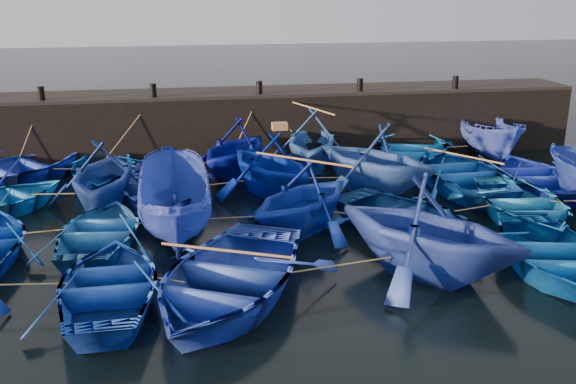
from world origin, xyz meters
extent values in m
plane|color=black|center=(0.00, 0.00, 0.00)|extent=(120.00, 120.00, 0.00)
cube|color=black|center=(0.00, 10.50, 1.25)|extent=(26.00, 2.50, 2.50)
cube|color=black|center=(0.00, 10.50, 2.56)|extent=(26.00, 2.50, 0.12)
cylinder|color=black|center=(-8.00, 9.60, 2.87)|extent=(0.24, 0.24, 0.50)
cylinder|color=black|center=(-4.00, 9.60, 2.87)|extent=(0.24, 0.24, 0.50)
cylinder|color=black|center=(0.00, 9.60, 2.87)|extent=(0.24, 0.24, 0.50)
cylinder|color=black|center=(4.00, 9.60, 2.87)|extent=(0.24, 0.24, 0.50)
cylinder|color=black|center=(8.00, 9.60, 2.87)|extent=(0.24, 0.24, 0.50)
imported|color=#162EA7|center=(-8.93, 7.73, 0.56)|extent=(6.68, 6.43, 1.13)
imported|color=#0349AB|center=(-5.84, 7.46, 0.49)|extent=(3.48, 4.78, 0.98)
imported|color=#00087D|center=(-1.17, 7.49, 1.07)|extent=(5.15, 5.31, 2.13)
imported|color=#2756AD|center=(1.74, 7.94, 1.14)|extent=(4.83, 5.24, 2.29)
imported|color=#074EA2|center=(5.71, 8.12, 0.59)|extent=(5.53, 6.61, 1.18)
imported|color=blue|center=(8.98, 8.21, 0.89)|extent=(1.98, 4.69, 1.78)
imported|color=blue|center=(-8.57, 4.77, 0.44)|extent=(5.12, 5.07, 0.87)
imported|color=navy|center=(-5.47, 4.63, 1.13)|extent=(4.05, 4.59, 2.27)
imported|color=#253E96|center=(-3.75, 4.66, 0.57)|extent=(4.18, 5.68, 1.14)
imported|color=#001B94|center=(-0.25, 5.06, 1.10)|extent=(5.09, 5.35, 2.21)
imported|color=#254B99|center=(3.22, 4.85, 1.19)|extent=(5.88, 5.99, 2.39)
imported|color=#0A4498|center=(6.25, 4.72, 0.56)|extent=(3.98, 5.48, 1.12)
imported|color=#1930D0|center=(8.68, 4.14, 0.48)|extent=(3.85, 5.02, 0.97)
imported|color=blue|center=(-5.30, 1.54, 0.45)|extent=(3.59, 4.67, 0.90)
imported|color=navy|center=(-3.39, 1.69, 1.02)|extent=(2.05, 5.29, 2.04)
imported|color=#0D2AA3|center=(0.14, 1.65, 1.04)|extent=(5.24, 5.19, 2.09)
imported|color=navy|center=(3.05, 1.00, 0.51)|extent=(5.53, 6.01, 1.02)
imported|color=blue|center=(6.69, 1.44, 0.51)|extent=(4.13, 5.35, 1.03)
imported|color=#123A9D|center=(-4.78, -1.77, 0.47)|extent=(3.30, 4.58, 0.94)
imported|color=#213DAF|center=(-2.29, -2.15, 0.60)|extent=(6.27, 7.01, 1.20)
imported|color=#213B95|center=(2.51, -1.64, 1.24)|extent=(6.19, 6.24, 2.49)
imported|color=blue|center=(5.58, -1.82, 0.50)|extent=(4.50, 5.53, 1.01)
cube|color=#986642|center=(0.05, 5.06, 2.32)|extent=(0.48, 0.35, 0.23)
cylinder|color=tan|center=(-7.39, 7.59, 0.55)|extent=(1.30, 0.30, 0.04)
cylinder|color=tan|center=(-3.50, 7.47, 0.55)|extent=(2.87, 0.07, 0.04)
cylinder|color=tan|center=(0.28, 7.71, 0.55)|extent=(1.12, 0.48, 0.04)
cylinder|color=tan|center=(3.73, 8.03, 0.55)|extent=(2.18, 0.22, 0.04)
cylinder|color=tan|center=(7.35, 8.17, 0.55)|extent=(1.47, 0.13, 0.04)
cylinder|color=tan|center=(-7.02, 4.70, 0.55)|extent=(1.30, 0.18, 0.04)
cylinder|color=tan|center=(-4.61, 4.64, 0.55)|extent=(0.11, 0.08, 0.04)
cylinder|color=tan|center=(-2.00, 4.86, 0.55)|extent=(1.71, 0.43, 0.04)
cylinder|color=tan|center=(1.48, 4.95, 0.55)|extent=(1.67, 0.24, 0.04)
cylinder|color=tan|center=(4.74, 4.79, 0.55)|extent=(1.24, 0.17, 0.04)
cylinder|color=tan|center=(7.47, 4.43, 0.55)|extent=(0.65, 0.60, 0.04)
cylinder|color=tan|center=(-6.70, 1.49, 0.55)|extent=(1.01, 0.14, 0.04)
cylinder|color=tan|center=(-4.34, 1.62, 0.55)|extent=(0.14, 0.18, 0.04)
cylinder|color=tan|center=(-1.63, 1.67, 0.55)|extent=(1.73, 0.09, 0.04)
cylinder|color=tan|center=(1.59, 1.32, 0.55)|extent=(1.13, 0.68, 0.04)
cylinder|color=tan|center=(4.87, 1.22, 0.55)|extent=(1.85, 0.47, 0.04)
cylinder|color=tan|center=(8.09, 1.38, 0.55)|extent=(1.00, 0.16, 0.04)
cylinder|color=tan|center=(-6.73, -1.63, 0.55)|extent=(2.11, 0.30, 0.04)
cylinder|color=tan|center=(-3.54, -1.96, 0.55)|extent=(0.71, 0.42, 0.04)
cylinder|color=tan|center=(0.11, -1.90, 0.55)|extent=(3.00, 0.55, 0.04)
cylinder|color=tan|center=(4.04, -1.73, 0.55)|extent=(1.28, 0.21, 0.04)
cylinder|color=tan|center=(-8.47, 9.21, 1.58)|extent=(0.98, 0.62, 2.09)
cylinder|color=tan|center=(-4.92, 9.08, 1.58)|extent=(1.88, 0.89, 2.10)
cylinder|color=tan|center=(-0.59, 9.09, 1.58)|extent=(1.22, 0.86, 2.09)
cylinder|color=tan|center=(0.87, 9.32, 1.58)|extent=(1.77, 0.40, 2.09)
cylinder|color=tan|center=(4.86, 9.41, 1.58)|extent=(1.75, 0.22, 2.09)
cylinder|color=tan|center=(8.49, 9.46, 1.58)|extent=(1.01, 0.13, 2.09)
cylinder|color=#99724C|center=(1.74, 7.94, 2.32)|extent=(1.08, 2.84, 0.06)
cylinder|color=#99724C|center=(6.25, 4.72, 1.15)|extent=(1.77, 2.49, 0.06)
cylinder|color=#99724C|center=(0.14, 1.65, 2.12)|extent=(2.34, 1.97, 0.06)
cylinder|color=#99724C|center=(-2.29, -2.15, 1.23)|extent=(2.74, 1.32, 0.06)
camera|label=1|loc=(-3.16, -14.86, 6.68)|focal=40.00mm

